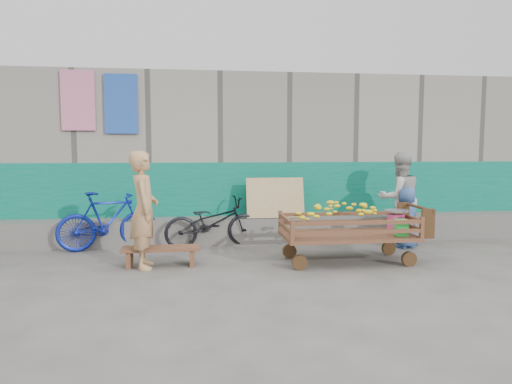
{
  "coord_description": "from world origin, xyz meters",
  "views": [
    {
      "loc": [
        -1.02,
        -5.49,
        1.64
      ],
      "look_at": [
        -0.17,
        1.2,
        1.0
      ],
      "focal_mm": 32.0,
      "sensor_mm": 36.0,
      "label": 1
    }
  ],
  "objects": [
    {
      "name": "ground",
      "position": [
        0.0,
        0.0,
        0.0
      ],
      "size": [
        80.0,
        80.0,
        0.0
      ],
      "primitive_type": "plane",
      "color": "#4D4B46",
      "rests_on": "ground"
    },
    {
      "name": "building_wall",
      "position": [
        -0.0,
        4.05,
        1.47
      ],
      "size": [
        12.0,
        3.5,
        3.0
      ],
      "color": "gray",
      "rests_on": "ground"
    },
    {
      "name": "banana_cart",
      "position": [
        1.08,
        0.79,
        0.59
      ],
      "size": [
        2.05,
        0.94,
        0.88
      ],
      "color": "#54351E",
      "rests_on": "ground"
    },
    {
      "name": "bench",
      "position": [
        -1.55,
        0.91,
        0.2
      ],
      "size": [
        1.08,
        0.32,
        0.27
      ],
      "color": "#54351E",
      "rests_on": "ground"
    },
    {
      "name": "vendor_man",
      "position": [
        -1.76,
        0.85,
        0.81
      ],
      "size": [
        0.44,
        0.62,
        1.61
      ],
      "primitive_type": "imported",
      "rotation": [
        0.0,
        0.0,
        1.67
      ],
      "color": "tan",
      "rests_on": "ground"
    },
    {
      "name": "woman",
      "position": [
        2.4,
        1.9,
        0.79
      ],
      "size": [
        0.81,
        0.65,
        1.59
      ],
      "primitive_type": "imported",
      "rotation": [
        0.0,
        0.0,
        3.21
      ],
      "color": "beige",
      "rests_on": "ground"
    },
    {
      "name": "child",
      "position": [
        2.4,
        1.6,
        0.5
      ],
      "size": [
        0.58,
        0.49,
        1.01
      ],
      "primitive_type": "imported",
      "rotation": [
        0.0,
        0.0,
        3.55
      ],
      "color": "#385895",
      "rests_on": "ground"
    },
    {
      "name": "bicycle_dark",
      "position": [
        -0.79,
        2.05,
        0.42
      ],
      "size": [
        1.68,
        0.85,
        0.84
      ],
      "primitive_type": "imported",
      "rotation": [
        0.0,
        0.0,
        1.76
      ],
      "color": "black",
      "rests_on": "ground"
    },
    {
      "name": "bicycle_blue",
      "position": [
        -2.48,
        2.05,
        0.48
      ],
      "size": [
        1.65,
        0.8,
        0.96
      ],
      "primitive_type": "imported",
      "rotation": [
        0.0,
        0.0,
        1.8
      ],
      "color": "#10229A",
      "rests_on": "ground"
    }
  ]
}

